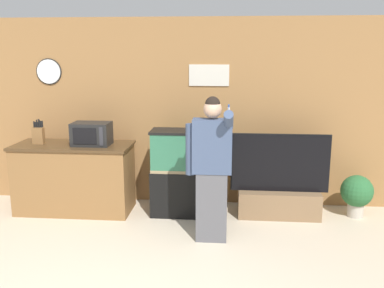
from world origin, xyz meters
The scene contains 8 objects.
wall_back_paneled centered at (0.00, 3.19, 1.30)m, with size 10.00×0.08×2.60m.
counter_island centered at (-1.15, 2.66, 0.47)m, with size 1.56×0.68×0.93m.
microwave centered at (-0.87, 2.64, 1.08)m, with size 0.49×0.33×0.30m.
knife_block centered at (-1.61, 2.65, 1.05)m, with size 0.15×0.08×0.33m.
aquarium_on_stand centered at (0.33, 2.66, 0.57)m, with size 0.83×0.41×1.14m.
tv_on_stand centered at (1.60, 2.70, 0.32)m, with size 1.28×0.40×1.11m.
person_standing centered at (0.74, 1.89, 0.87)m, with size 0.53×0.40×1.67m.
potted_plant centered at (2.62, 2.78, 0.33)m, with size 0.42×0.42×0.56m.
Camera 1 is at (0.93, -2.74, 2.15)m, focal length 40.00 mm.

